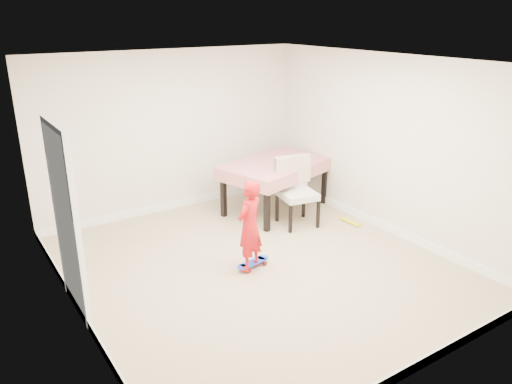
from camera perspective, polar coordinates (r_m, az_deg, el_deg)
ground at (r=6.58m, az=0.24°, el=-8.47°), size 5.00×5.00×0.00m
ceiling at (r=5.82m, az=0.27°, el=14.51°), size 4.50×5.00×0.04m
wall_back at (r=8.18m, az=-9.51°, el=6.72°), size 4.50×0.04×2.60m
wall_front at (r=4.37m, az=18.71°, el=-5.91°), size 4.50×0.04×2.60m
wall_left at (r=5.24m, az=-20.47°, el=-1.80°), size 0.04×5.00×2.60m
wall_right at (r=7.50m, az=14.64°, el=5.15°), size 0.04×5.00×2.60m
door at (r=5.62m, az=-20.81°, el=-3.44°), size 0.11×0.94×2.11m
baseboard_back at (r=8.55m, az=-9.07°, el=-1.38°), size 4.50×0.02×0.12m
baseboard_front at (r=5.02m, az=17.17°, el=-18.83°), size 4.50×0.02×0.12m
baseboard_left at (r=5.79m, az=-19.07°, el=-13.31°), size 0.02×5.00×0.12m
baseboard_right at (r=7.90m, az=13.91°, el=-3.57°), size 0.02×5.00×0.12m
dining_table at (r=8.25m, az=2.27°, el=0.69°), size 1.99×1.54×0.83m
dining_chair at (r=7.64m, az=4.80°, el=-0.07°), size 0.69×0.75×1.05m
skateboard at (r=6.54m, az=-0.35°, el=-8.28°), size 0.53×0.27×0.08m
child at (r=6.23m, az=-0.74°, el=-4.16°), size 0.51×0.43×1.18m
foam_toy at (r=7.96m, az=10.70°, el=-3.38°), size 0.08×0.40×0.06m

